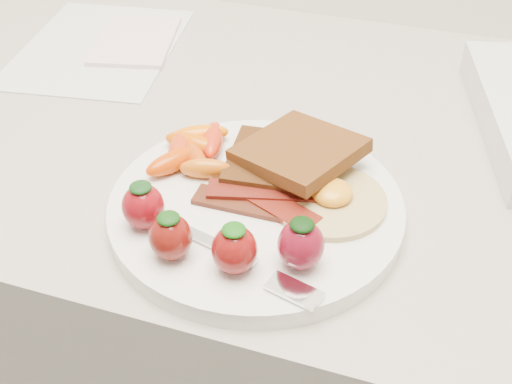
% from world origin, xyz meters
% --- Properties ---
extents(counter, '(2.00, 0.60, 0.90)m').
position_xyz_m(counter, '(0.00, 1.70, 0.45)').
color(counter, gray).
rests_on(counter, ground).
extents(plate, '(0.27, 0.27, 0.02)m').
position_xyz_m(plate, '(0.01, 1.55, 0.91)').
color(plate, white).
rests_on(plate, counter).
extents(toast_lower, '(0.10, 0.10, 0.01)m').
position_xyz_m(toast_lower, '(0.01, 1.60, 0.93)').
color(toast_lower, black).
rests_on(toast_lower, plate).
extents(toast_upper, '(0.13, 0.13, 0.02)m').
position_xyz_m(toast_upper, '(0.03, 1.60, 0.94)').
color(toast_upper, '#4F1E0B').
rests_on(toast_upper, toast_lower).
extents(fried_egg, '(0.12, 0.12, 0.02)m').
position_xyz_m(fried_egg, '(0.07, 1.56, 0.92)').
color(fried_egg, beige).
rests_on(fried_egg, plate).
extents(bacon_strips, '(0.12, 0.07, 0.01)m').
position_xyz_m(bacon_strips, '(0.01, 1.54, 0.92)').
color(bacon_strips, black).
rests_on(bacon_strips, plate).
extents(baby_carrots, '(0.09, 0.11, 0.02)m').
position_xyz_m(baby_carrots, '(-0.07, 1.59, 0.93)').
color(baby_carrots, '#CD5300').
rests_on(baby_carrots, plate).
extents(strawberries, '(0.18, 0.06, 0.05)m').
position_xyz_m(strawberries, '(-0.00, 1.47, 0.94)').
color(strawberries, maroon).
rests_on(strawberries, plate).
extents(fork, '(0.17, 0.07, 0.00)m').
position_xyz_m(fork, '(0.02, 1.47, 0.92)').
color(fork, silver).
rests_on(fork, plate).
extents(paper_sheet, '(0.23, 0.29, 0.00)m').
position_xyz_m(paper_sheet, '(-0.30, 1.80, 0.90)').
color(paper_sheet, silver).
rests_on(paper_sheet, counter).
extents(notepad, '(0.13, 0.16, 0.01)m').
position_xyz_m(notepad, '(-0.25, 1.83, 0.91)').
color(notepad, silver).
rests_on(notepad, paper_sheet).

